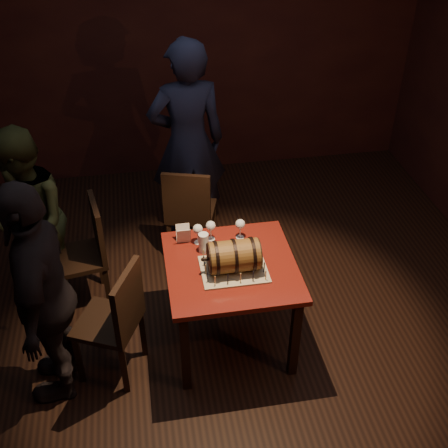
% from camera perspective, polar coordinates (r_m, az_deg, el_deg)
% --- Properties ---
extents(room_shell, '(5.04, 5.04, 2.80)m').
position_cam_1_polar(room_shell, '(3.62, -0.86, 5.20)').
color(room_shell, black).
rests_on(room_shell, ground).
extents(pub_table, '(0.90, 0.90, 0.75)m').
position_cam_1_polar(pub_table, '(3.96, 0.72, -5.36)').
color(pub_table, '#51110D').
rests_on(pub_table, ground).
extents(cake_board, '(0.45, 0.35, 0.01)m').
position_cam_1_polar(cake_board, '(3.84, 1.00, -4.62)').
color(cake_board, '#ABA38A').
rests_on(cake_board, pub_table).
extents(barrel_cake, '(0.40, 0.24, 0.24)m').
position_cam_1_polar(barrel_cake, '(3.76, 1.02, -3.28)').
color(barrel_cake, brown).
rests_on(barrel_cake, cake_board).
extents(birthday_candles, '(0.40, 0.30, 0.09)m').
position_cam_1_polar(birthday_candles, '(3.81, 1.01, -4.09)').
color(birthday_candles, '#F5D992').
rests_on(birthday_candles, cake_board).
extents(wine_glass_left, '(0.07, 0.07, 0.16)m').
position_cam_1_polar(wine_glass_left, '(4.01, -2.68, -0.60)').
color(wine_glass_left, silver).
rests_on(wine_glass_left, pub_table).
extents(wine_glass_mid, '(0.07, 0.07, 0.16)m').
position_cam_1_polar(wine_glass_mid, '(4.04, -1.36, -0.26)').
color(wine_glass_mid, silver).
rests_on(wine_glass_mid, pub_table).
extents(wine_glass_right, '(0.07, 0.07, 0.16)m').
position_cam_1_polar(wine_glass_right, '(4.06, 1.66, -0.09)').
color(wine_glass_right, silver).
rests_on(wine_glass_right, pub_table).
extents(pint_of_ale, '(0.07, 0.07, 0.15)m').
position_cam_1_polar(pint_of_ale, '(3.96, -2.09, -1.95)').
color(pint_of_ale, silver).
rests_on(pint_of_ale, pub_table).
extents(menu_card, '(0.10, 0.05, 0.13)m').
position_cam_1_polar(menu_card, '(4.06, -4.15, -1.08)').
color(menu_card, white).
rests_on(menu_card, pub_table).
extents(chair_back, '(0.50, 0.50, 0.93)m').
position_cam_1_polar(chair_back, '(4.83, -3.54, 1.46)').
color(chair_back, black).
rests_on(chair_back, ground).
extents(chair_left_rear, '(0.46, 0.46, 0.93)m').
position_cam_1_polar(chair_left_rear, '(4.51, -13.67, -2.47)').
color(chair_left_rear, black).
rests_on(chair_left_rear, ground).
extents(chair_left_front, '(0.53, 0.53, 0.93)m').
position_cam_1_polar(chair_left_front, '(3.90, -10.80, -9.32)').
color(chair_left_front, black).
rests_on(chair_left_front, ground).
extents(person_back, '(0.72, 0.50, 1.87)m').
position_cam_1_polar(person_back, '(4.98, -3.72, 8.19)').
color(person_back, '#1B1E36').
rests_on(person_back, ground).
extents(person_left_rear, '(0.76, 0.87, 1.52)m').
position_cam_1_polar(person_left_rear, '(4.52, -19.21, 0.18)').
color(person_left_rear, '#363C1E').
rests_on(person_left_rear, ground).
extents(person_left_front, '(0.46, 0.99, 1.66)m').
position_cam_1_polar(person_left_front, '(3.72, -17.86, -6.83)').
color(person_left_front, black).
rests_on(person_left_front, ground).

